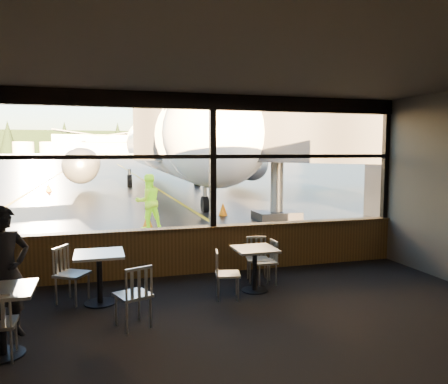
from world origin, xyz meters
name	(u,v)px	position (x,y,z in m)	size (l,w,h in m)	color
ground_plane	(104,159)	(0.00, 120.00, 0.00)	(520.00, 520.00, 0.00)	black
carpet_floor	(270,330)	(0.00, -3.00, 0.01)	(8.00, 6.00, 0.01)	black
ceiling	(273,65)	(0.00, -3.00, 3.50)	(8.00, 6.00, 0.04)	#38332D
window_sill	(213,250)	(0.00, 0.00, 0.45)	(8.00, 0.28, 0.90)	brown
window_header	(213,102)	(0.00, 0.00, 3.35)	(8.00, 0.18, 0.30)	black
mullion_centre	(213,162)	(0.00, 0.00, 2.20)	(0.12, 0.12, 2.60)	black
mullion_right	(386,160)	(3.95, 0.00, 2.20)	(0.12, 0.12, 2.60)	black
window_transom	(213,157)	(0.00, 0.00, 2.30)	(8.00, 0.10, 0.08)	black
airliner	(165,103)	(2.19, 20.41, 5.50)	(30.03, 36.03, 11.01)	white
jet_bridge	(274,150)	(3.60, 5.50, 2.42)	(9.09, 11.11, 4.85)	#2F2F32
cafe_table_near	(255,270)	(0.38, -1.38, 0.38)	(0.69, 0.69, 0.76)	#9E9991
cafe_table_mid	(100,279)	(-2.18, -1.29, 0.41)	(0.75, 0.75, 0.82)	#A19A94
cafe_table_left	(2,323)	(-3.29, -2.80, 0.41)	(0.74, 0.74, 0.81)	gray
chair_near_e	(265,262)	(0.68, -1.06, 0.41)	(0.44, 0.44, 0.81)	beige
chair_near_w	(228,275)	(-0.18, -1.63, 0.41)	(0.44, 0.44, 0.81)	#B4AEA3
chair_near_n	(258,260)	(0.62, -0.88, 0.41)	(0.45, 0.45, 0.83)	#B0AB9E
chair_mid_s	(133,296)	(-1.75, -2.36, 0.45)	(0.49, 0.49, 0.89)	#B5B1A4
chair_mid_w	(72,275)	(-2.60, -1.11, 0.46)	(0.50, 0.50, 0.91)	#AEAA9D
passenger	(5,272)	(-3.34, -2.25, 0.86)	(0.63, 0.41, 1.73)	black
ground_crew	(148,201)	(-0.67, 5.27, 0.85)	(0.83, 0.64, 1.70)	#BFF219
cone_nose	(223,209)	(2.32, 7.27, 0.24)	(0.35, 0.35, 0.48)	#FF4508
cone_wing	(49,187)	(-4.95, 19.39, 0.25)	(0.37, 0.37, 0.51)	#EB5D07
hangar_mid	(101,145)	(0.00, 185.00, 5.00)	(38.00, 15.00, 10.00)	silver
hangar_right	(241,143)	(60.00, 178.00, 6.00)	(50.00, 20.00, 12.00)	silver
fuel_tank_a	(23,149)	(-30.00, 182.00, 3.00)	(8.00, 8.00, 6.00)	silver
fuel_tank_b	(50,149)	(-20.00, 182.00, 3.00)	(8.00, 8.00, 6.00)	silver
fuel_tank_c	(76,149)	(-10.00, 182.00, 3.00)	(8.00, 8.00, 6.00)	silver
treeline	(101,143)	(0.00, 210.00, 6.00)	(360.00, 3.00, 12.00)	black
cone_extra	(148,221)	(-0.69, 5.38, 0.23)	(0.34, 0.34, 0.47)	orange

